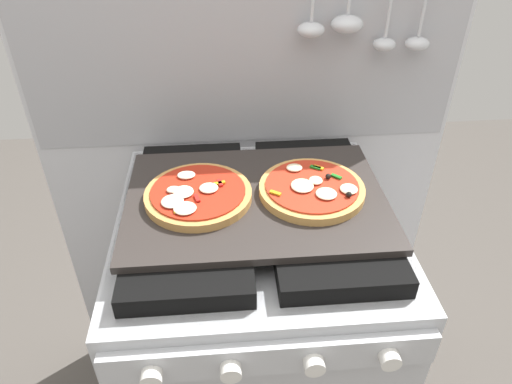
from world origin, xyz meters
The scene contains 5 objects.
kitchen_backsplash centered at (0.00, 0.33, 0.79)m, with size 1.10×0.09×1.55m.
stove centered at (0.00, 0.00, 0.45)m, with size 0.60×0.64×0.90m.
baking_tray centered at (0.00, 0.00, 0.91)m, with size 0.54×0.38×0.02m, color #2D2826.
pizza_left centered at (-0.12, 0.00, 0.93)m, with size 0.22×0.22×0.03m.
pizza_right centered at (0.12, 0.00, 0.93)m, with size 0.22×0.22×0.03m.
Camera 1 is at (-0.07, -0.79, 1.50)m, focal length 33.13 mm.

